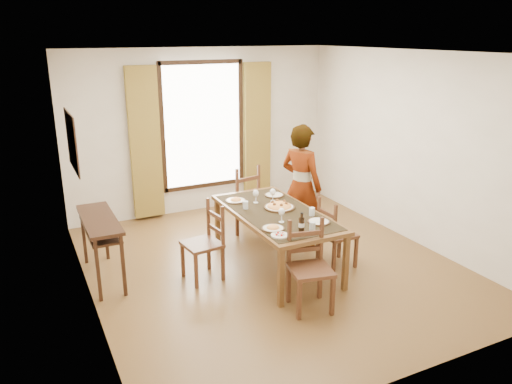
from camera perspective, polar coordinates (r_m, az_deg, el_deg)
name	(u,v)px	position (r m, az deg, el deg)	size (l,w,h in m)	color
ground	(271,265)	(6.63, 1.75, -8.36)	(5.00, 5.00, 0.00)	brown
room_shell	(267,149)	(6.22, 1.29, 4.98)	(4.60, 5.10, 2.74)	silver
console_table	(100,227)	(6.31, -17.43, -3.82)	(0.38, 1.20, 0.80)	#341811
dining_table	(276,216)	(6.34, 2.28, -2.76)	(0.99, 1.98, 0.76)	brown
chair_west	(205,244)	(6.16, -5.89, -5.96)	(0.48, 0.48, 0.96)	#58301D
chair_north	(242,200)	(7.60, -1.66, -0.91)	(0.54, 0.54, 1.04)	#58301D
chair_south	(309,269)	(5.52, 6.13, -8.77)	(0.52, 0.52, 0.99)	#58301D
chair_east	(335,235)	(6.52, 9.06, -4.91)	(0.42, 0.42, 0.92)	#58301D
man	(301,186)	(6.98, 5.18, 0.67)	(0.64, 0.75, 1.75)	gray
plate_sw	(273,227)	(5.75, 1.96, -4.03)	(0.27, 0.27, 0.05)	silver
plate_se	(319,220)	(5.99, 7.19, -3.25)	(0.27, 0.27, 0.05)	silver
plate_nw	(236,199)	(6.69, -2.32, -0.85)	(0.27, 0.27, 0.05)	silver
plate_ne	(274,194)	(6.91, 2.09, -0.22)	(0.27, 0.27, 0.05)	silver
pasta_platter	(279,205)	(6.42, 2.69, -1.45)	(0.40, 0.40, 0.10)	red
caprese_plate	(280,234)	(5.58, 2.74, -4.85)	(0.20, 0.20, 0.04)	silver
wine_glass_a	(282,215)	(5.94, 2.94, -2.66)	(0.08, 0.08, 0.18)	white
wine_glass_b	(273,195)	(6.66, 1.93, -0.35)	(0.08, 0.08, 0.18)	white
wine_glass_c	(256,196)	(6.61, -0.03, -0.49)	(0.08, 0.08, 0.18)	white
tumbler_a	(312,212)	(6.21, 6.41, -2.24)	(0.07, 0.07, 0.10)	silver
tumbler_b	(245,205)	(6.40, -1.21, -1.49)	(0.07, 0.07, 0.10)	silver
tumbler_c	(312,226)	(5.75, 6.46, -3.91)	(0.07, 0.07, 0.10)	silver
wine_bottle	(302,223)	(5.63, 5.23, -3.53)	(0.07, 0.07, 0.25)	black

